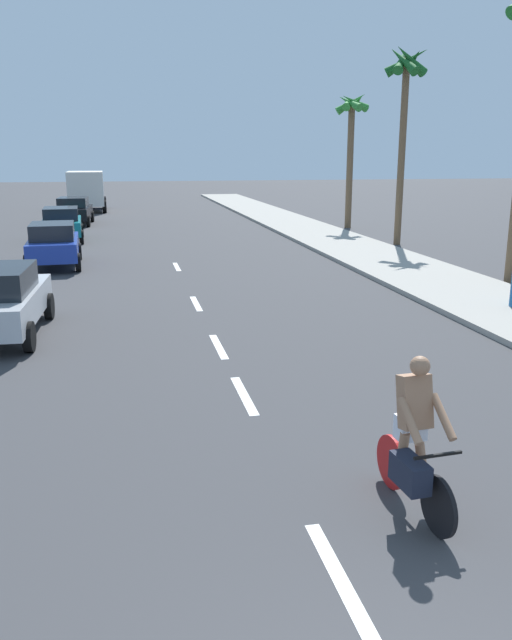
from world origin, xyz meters
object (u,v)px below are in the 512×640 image
palm_tree_far (405,90)px  parked_car_teal (62,223)px  delivery_truck (86,190)px  palm_tree_distant (351,124)px  cyclist (413,444)px  parked_car_blue (53,243)px  parked_car_black (74,210)px

palm_tree_far → parked_car_teal: bearing=163.9°
delivery_truck → palm_tree_distant: palm_tree_distant is taller
delivery_truck → cyclist: bearing=-83.9°
cyclist → parked_car_teal: (-5.77, 25.26, 0.01)m
parked_car_teal → cyclist: bearing=-80.1°
parked_car_teal → palm_tree_far: palm_tree_far is taller
cyclist → delivery_truck: delivery_truck is taller
cyclist → palm_tree_far: bearing=-117.8°
cyclist → parked_car_teal: bearing=-81.5°
delivery_truck → palm_tree_distant: 20.76m
parked_car_blue → palm_tree_far: palm_tree_far is taller
delivery_truck → parked_car_blue: bearing=-91.4°
cyclist → parked_car_blue: (-5.47, 17.99, 0.01)m
parked_car_black → palm_tree_distant: palm_tree_distant is taller
parked_car_teal → parked_car_black: 7.48m
delivery_truck → palm_tree_far: size_ratio=0.73×
parked_car_black → palm_tree_distant: size_ratio=0.59×
delivery_truck → palm_tree_far: bearing=-56.9°
parked_car_blue → parked_car_black: (-0.23, 14.75, 0.00)m
cyclist → delivery_truck: (-5.39, 42.14, 0.67)m
parked_car_teal → delivery_truck: 16.90m
parked_car_blue → parked_car_teal: (-0.30, 7.27, 0.00)m
palm_tree_far → parked_car_black: bearing=141.5°
parked_car_black → palm_tree_distant: 16.37m
parked_car_blue → palm_tree_far: size_ratio=0.48×
parked_car_blue → parked_car_black: bearing=88.3°
cyclist → parked_car_black: bearing=-84.5°
parked_car_teal → palm_tree_distant: palm_tree_distant is taller
cyclist → delivery_truck: 42.49m
delivery_truck → palm_tree_far: (14.48, -21.17, 5.11)m
parked_car_teal → palm_tree_far: 16.51m
parked_car_teal → delivery_truck: delivery_truck is taller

